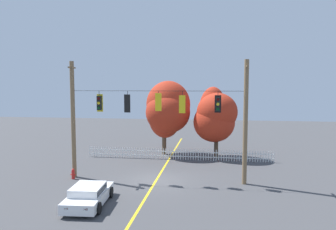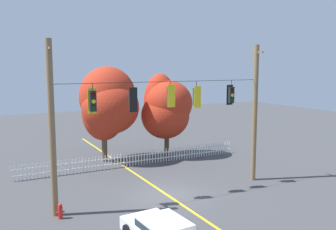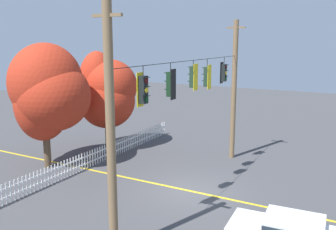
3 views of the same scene
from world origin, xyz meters
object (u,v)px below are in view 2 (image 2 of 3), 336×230
at_px(traffic_signal_eastbound_side, 196,97).
at_px(autumn_maple_near_fence, 108,104).
at_px(traffic_signal_northbound_secondary, 132,99).
at_px(traffic_signal_northbound_primary, 170,96).
at_px(fire_hydrant, 60,211).
at_px(traffic_signal_westbound_side, 231,95).
at_px(autumn_maple_mid, 165,108).
at_px(traffic_signal_southbound_primary, 93,101).

distance_m(traffic_signal_eastbound_side, autumn_maple_near_fence, 9.01).
bearing_deg(traffic_signal_northbound_secondary, traffic_signal_northbound_primary, 0.01).
bearing_deg(traffic_signal_northbound_secondary, fire_hydrant, -172.47).
distance_m(traffic_signal_westbound_side, autumn_maple_mid, 8.25).
bearing_deg(fire_hydrant, traffic_signal_eastbound_side, 3.83).
bearing_deg(autumn_maple_mid, fire_hydrant, -139.02).
height_order(traffic_signal_eastbound_side, autumn_maple_mid, autumn_maple_mid).
relative_size(traffic_signal_westbound_side, autumn_maple_mid, 0.22).
bearing_deg(traffic_signal_northbound_primary, traffic_signal_southbound_primary, 179.73).
xyz_separation_m(traffic_signal_southbound_primary, traffic_signal_northbound_primary, (4.24, -0.02, 0.10)).
bearing_deg(autumn_maple_near_fence, autumn_maple_mid, -6.92).
relative_size(traffic_signal_westbound_side, fire_hydrant, 1.96).
xyz_separation_m(traffic_signal_southbound_primary, traffic_signal_northbound_secondary, (2.06, -0.02, -0.01)).
distance_m(traffic_signal_westbound_side, autumn_maple_near_fence, 9.87).
xyz_separation_m(traffic_signal_eastbound_side, autumn_maple_mid, (2.21, 8.11, -1.57)).
xyz_separation_m(traffic_signal_southbound_primary, autumn_maple_mid, (8.08, 8.09, -1.60)).
bearing_deg(traffic_signal_eastbound_side, traffic_signal_westbound_side, 0.46).
xyz_separation_m(traffic_signal_westbound_side, autumn_maple_near_fence, (-4.65, 8.63, -1.11)).
distance_m(traffic_signal_northbound_primary, autumn_maple_mid, 9.13).
xyz_separation_m(traffic_signal_northbound_secondary, traffic_signal_eastbound_side, (3.81, 0.00, -0.02)).
bearing_deg(autumn_maple_mid, traffic_signal_westbound_side, -88.76).
distance_m(traffic_signal_southbound_primary, fire_hydrant, 5.39).
height_order(traffic_signal_northbound_secondary, traffic_signal_eastbound_side, same).
bearing_deg(fire_hydrant, autumn_maple_near_fence, 59.26).
bearing_deg(autumn_maple_near_fence, traffic_signal_southbound_primary, -112.68).
relative_size(traffic_signal_northbound_primary, traffic_signal_westbound_side, 0.94).
relative_size(traffic_signal_westbound_side, autumn_maple_near_fence, 0.21).
bearing_deg(autumn_maple_mid, traffic_signal_northbound_secondary, -126.62).
relative_size(autumn_maple_near_fence, autumn_maple_mid, 1.09).
bearing_deg(traffic_signal_eastbound_side, autumn_maple_mid, 74.74).
bearing_deg(autumn_maple_near_fence, traffic_signal_westbound_side, -61.68).
height_order(traffic_signal_southbound_primary, traffic_signal_westbound_side, same).
distance_m(traffic_signal_westbound_side, fire_hydrant, 11.30).
bearing_deg(traffic_signal_eastbound_side, autumn_maple_near_fence, 104.67).
xyz_separation_m(traffic_signal_eastbound_side, traffic_signal_westbound_side, (2.39, 0.02, 0.02)).
distance_m(autumn_maple_mid, fire_hydrant, 13.59).
bearing_deg(traffic_signal_northbound_primary, traffic_signal_northbound_secondary, -179.99).
xyz_separation_m(traffic_signal_southbound_primary, autumn_maple_near_fence, (3.61, 8.63, -1.11)).
xyz_separation_m(autumn_maple_mid, fire_hydrant, (-9.93, -8.62, -3.43)).
height_order(autumn_maple_near_fence, fire_hydrant, autumn_maple_near_fence).
height_order(traffic_signal_northbound_secondary, autumn_maple_near_fence, autumn_maple_near_fence).
bearing_deg(traffic_signal_westbound_side, traffic_signal_eastbound_side, -179.54).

